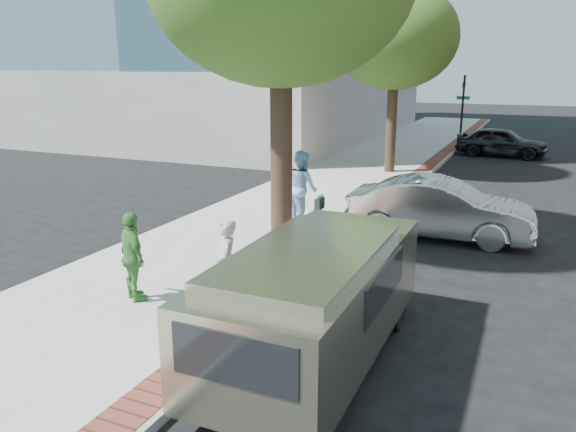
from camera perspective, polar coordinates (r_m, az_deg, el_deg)
The scene contains 14 objects.
ground at distance 11.94m, azimuth -1.88°, elevation -5.85°, with size 120.00×120.00×0.00m, color black.
sidewalk at distance 19.57m, azimuth 4.47°, elevation 2.63°, with size 5.00×60.00×0.15m, color #9E9991.
brick_strip at distance 18.95m, azimuth 10.75°, elevation 2.24°, with size 0.60×60.00×0.01m, color brown.
curb at distance 18.89m, azimuth 11.77°, elevation 1.90°, with size 0.10×60.00×0.15m, color gray.
office_base at distance 36.76m, azimuth -5.13°, elevation 11.40°, with size 18.20×22.20×4.00m, color gray.
signal_near at distance 32.32m, azimuth 17.33°, elevation 10.77°, with size 0.70×0.15×3.80m.
tree_far at distance 22.70m, azimuth 10.85°, elevation 17.38°, with size 4.80×4.80×7.14m.
parking_meter at distance 11.98m, azimuth 3.21°, elevation 0.26°, with size 0.12×0.32×1.47m.
person_gray at distance 9.73m, azimuth -6.28°, elevation -4.94°, with size 0.58×0.38×1.59m, color #A4A5A9.
person_officer at distance 14.92m, azimuth 1.41°, elevation 2.95°, with size 0.96×0.75×1.97m, color #8FC0DE.
person_green at distance 10.35m, azimuth -15.50°, elevation -4.03°, with size 0.96×0.40×1.64m, color #458A3E.
sedan_silver at distance 14.69m, azimuth 15.17°, elevation 0.71°, with size 1.60×4.58×1.51m, color #B8BABF.
bg_car at distance 29.24m, azimuth 20.86°, elevation 7.06°, with size 1.68×4.18×1.42m, color black.
van at distance 8.32m, azimuth 3.26°, elevation -7.94°, with size 1.96×5.00×1.83m.
Camera 1 is at (4.93, -10.01, 4.24)m, focal length 35.00 mm.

